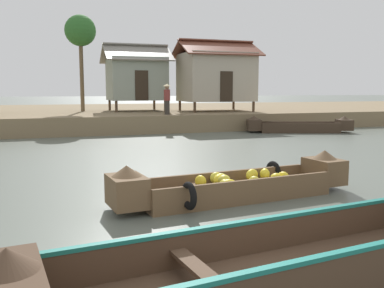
{
  "coord_description": "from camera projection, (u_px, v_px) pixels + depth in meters",
  "views": [
    {
      "loc": [
        -2.23,
        -3.84,
        2.24
      ],
      "look_at": [
        1.17,
        6.26,
        0.88
      ],
      "focal_mm": 39.46,
      "sensor_mm": 36.0,
      "label": 1
    }
  ],
  "objects": [
    {
      "name": "stilt_house_right",
      "position": [
        216.0,
        76.0,
        26.58
      ],
      "size": [
        4.94,
        3.89,
        4.43
      ],
      "color": "#4C3826",
      "rests_on": "riverbank_strip"
    },
    {
      "name": "palm_tree_near",
      "position": [
        80.0,
        32.0,
        25.71
      ],
      "size": [
        1.89,
        1.89,
        5.87
      ],
      "color": "brown",
      "rests_on": "riverbank_strip"
    },
    {
      "name": "vendor_person",
      "position": [
        167.0,
        97.0,
        22.76
      ],
      "size": [
        0.44,
        0.44,
        1.66
      ],
      "color": "#332D28",
      "rests_on": "riverbank_strip"
    },
    {
      "name": "ground_plane",
      "position": [
        123.0,
        158.0,
        14.01
      ],
      "size": [
        300.0,
        300.0,
        0.0
      ],
      "primitive_type": "plane",
      "color": "#596056"
    },
    {
      "name": "fishing_skiff_distant",
      "position": [
        299.0,
        127.0,
        22.6
      ],
      "size": [
        5.56,
        2.72,
        0.89
      ],
      "color": "#3D2D21",
      "rests_on": "ground"
    },
    {
      "name": "banana_boat",
      "position": [
        237.0,
        184.0,
        8.74
      ],
      "size": [
        5.37,
        2.03,
        0.88
      ],
      "color": "brown",
      "rests_on": "ground"
    },
    {
      "name": "riverbank_strip",
      "position": [
        83.0,
        115.0,
        30.11
      ],
      "size": [
        160.0,
        20.0,
        0.94
      ],
      "primitive_type": "cube",
      "color": "#7F6B4C",
      "rests_on": "ground"
    },
    {
      "name": "viewer_boat",
      "position": [
        289.0,
        258.0,
        4.96
      ],
      "size": [
        6.74,
        2.07,
        0.91
      ],
      "color": "#473323",
      "rests_on": "ground"
    },
    {
      "name": "stilt_house_mid_right",
      "position": [
        136.0,
        78.0,
        26.78
      ],
      "size": [
        4.13,
        3.81,
        4.22
      ],
      "color": "#4C3826",
      "rests_on": "riverbank_strip"
    }
  ]
}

